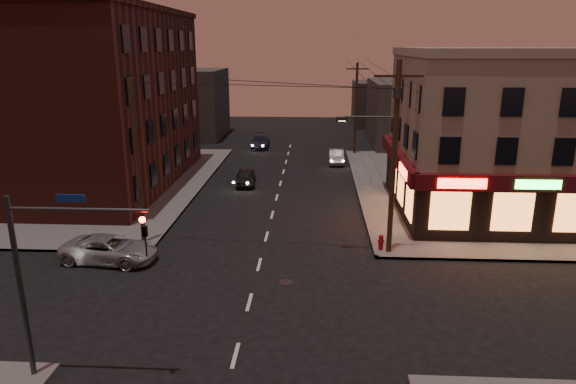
# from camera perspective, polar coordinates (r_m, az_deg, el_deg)

# --- Properties ---
(ground) EXTENTS (120.00, 120.00, 0.00)m
(ground) POSITION_cam_1_polar(r_m,az_deg,el_deg) (22.96, -4.32, -12.12)
(ground) COLOR black
(ground) RESTS_ON ground
(sidewalk_ne) EXTENTS (24.00, 28.00, 0.15)m
(sidewalk_ne) POSITION_cam_1_polar(r_m,az_deg,el_deg) (43.28, 23.56, 0.30)
(sidewalk_ne) COLOR #514F4C
(sidewalk_ne) RESTS_ON ground
(sidewalk_nw) EXTENTS (24.00, 28.00, 0.15)m
(sidewalk_nw) POSITION_cam_1_polar(r_m,az_deg,el_deg) (45.53, -24.18, 0.95)
(sidewalk_nw) COLOR #514F4C
(sidewalk_nw) RESTS_ON ground
(pizza_building) EXTENTS (15.85, 12.85, 10.50)m
(pizza_building) POSITION_cam_1_polar(r_m,az_deg,el_deg) (36.40, 24.37, 5.97)
(pizza_building) COLOR gray
(pizza_building) RESTS_ON sidewalk_ne
(brick_apartment) EXTENTS (12.00, 20.00, 13.00)m
(brick_apartment) POSITION_cam_1_polar(r_m,az_deg,el_deg) (42.92, -20.97, 9.42)
(brick_apartment) COLOR #4D1E18
(brick_apartment) RESTS_ON sidewalk_nw
(bg_building_ne_a) EXTENTS (10.00, 12.00, 7.00)m
(bg_building_ne_a) POSITION_cam_1_polar(r_m,az_deg,el_deg) (59.59, 14.07, 8.50)
(bg_building_ne_a) COLOR #3F3D3A
(bg_building_ne_a) RESTS_ON ground
(bg_building_nw) EXTENTS (9.00, 10.00, 8.00)m
(bg_building_nw) POSITION_cam_1_polar(r_m,az_deg,el_deg) (64.40, -11.28, 9.65)
(bg_building_nw) COLOR #3F3D3A
(bg_building_nw) RESTS_ON ground
(bg_building_ne_b) EXTENTS (8.00, 8.00, 6.00)m
(bg_building_ne_b) POSITION_cam_1_polar(r_m,az_deg,el_deg) (73.07, 10.46, 9.63)
(bg_building_ne_b) COLOR #3F3D3A
(bg_building_ne_b) RESTS_ON ground
(utility_pole_main) EXTENTS (4.20, 0.44, 10.00)m
(utility_pole_main) POSITION_cam_1_polar(r_m,az_deg,el_deg) (26.64, 11.50, 4.77)
(utility_pole_main) COLOR #382619
(utility_pole_main) RESTS_ON sidewalk_ne
(utility_pole_far) EXTENTS (0.26, 0.26, 9.00)m
(utility_pole_far) POSITION_cam_1_polar(r_m,az_deg,el_deg) (52.58, 7.54, 9.16)
(utility_pole_far) COLOR #382619
(utility_pole_far) RESTS_ON sidewalk_ne
(utility_pole_west) EXTENTS (0.24, 0.24, 9.00)m
(utility_pole_west) POSITION_cam_1_polar(r_m,az_deg,el_deg) (28.90, -16.37, 3.06)
(utility_pole_west) COLOR #382619
(utility_pole_west) RESTS_ON sidewalk_nw
(traffic_signal) EXTENTS (4.49, 0.32, 6.47)m
(traffic_signal) POSITION_cam_1_polar(r_m,az_deg,el_deg) (17.97, -25.06, -7.31)
(traffic_signal) COLOR #333538
(traffic_signal) RESTS_ON ground
(suv_cross) EXTENTS (5.09, 2.78, 1.35)m
(suv_cross) POSITION_cam_1_polar(r_m,az_deg,el_deg) (28.15, -19.22, -6.02)
(suv_cross) COLOR #95999D
(suv_cross) RESTS_ON ground
(sedan_near) EXTENTS (1.86, 3.93, 1.30)m
(sedan_near) POSITION_cam_1_polar(r_m,az_deg,el_deg) (41.21, -4.73, 1.69)
(sedan_near) COLOR black
(sedan_near) RESTS_ON ground
(sedan_mid) EXTENTS (1.39, 3.89, 1.28)m
(sedan_mid) POSITION_cam_1_polar(r_m,az_deg,el_deg) (48.84, 5.41, 3.93)
(sedan_mid) COLOR slate
(sedan_mid) RESTS_ON ground
(sedan_far) EXTENTS (2.05, 4.69, 1.34)m
(sedan_far) POSITION_cam_1_polar(r_m,az_deg,el_deg) (56.26, -3.07, 5.62)
(sedan_far) COLOR #181C31
(sedan_far) RESTS_ON ground
(fire_hydrant) EXTENTS (0.38, 0.38, 0.86)m
(fire_hydrant) POSITION_cam_1_polar(r_m,az_deg,el_deg) (28.22, 10.29, -5.42)
(fire_hydrant) COLOR maroon
(fire_hydrant) RESTS_ON sidewalk_ne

